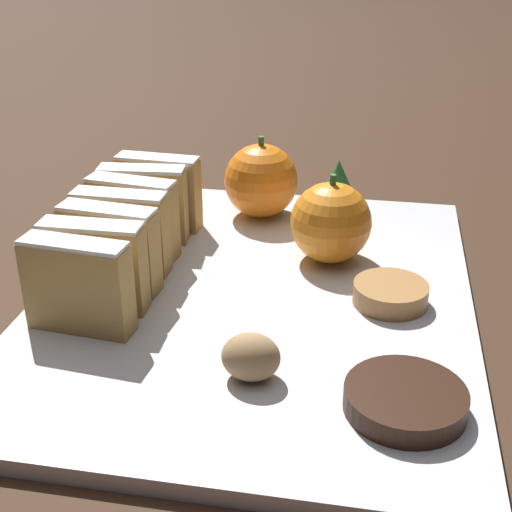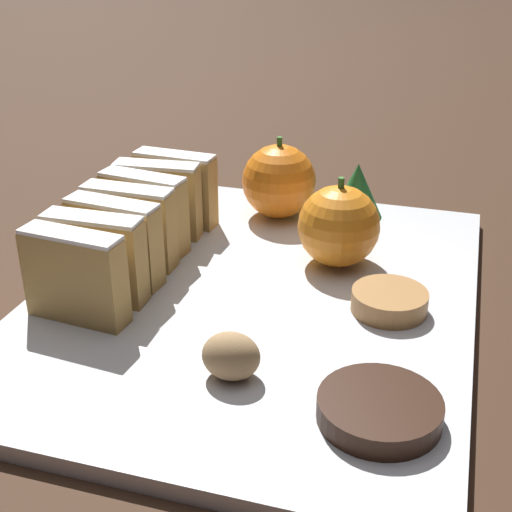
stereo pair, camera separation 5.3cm
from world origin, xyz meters
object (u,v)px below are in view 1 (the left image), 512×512
at_px(orange_near, 331,223).
at_px(chocolate_cookie, 405,400).
at_px(orange_far, 261,181).
at_px(walnut, 251,357).

height_order(orange_near, chocolate_cookie, orange_near).
distance_m(orange_near, chocolate_cookie, 0.20).
distance_m(orange_far, walnut, 0.26).
relative_size(orange_far, walnut, 2.08).
relative_size(orange_far, chocolate_cookie, 1.07).
relative_size(orange_near, orange_far, 0.97).
xyz_separation_m(orange_near, chocolate_cookie, (0.06, -0.19, -0.03)).
xyz_separation_m(orange_near, walnut, (-0.03, -0.17, -0.02)).
relative_size(orange_near, chocolate_cookie, 1.04).
distance_m(orange_near, orange_far, 0.11).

